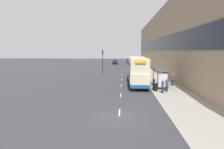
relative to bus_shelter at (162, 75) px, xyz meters
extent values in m
plane|color=#38383D|center=(-5.77, -12.54, -1.88)|extent=(220.00, 220.00, 0.00)
cube|color=#A39E93|center=(0.73, 25.96, -1.81)|extent=(5.00, 93.00, 0.14)
cube|color=#9E846B|center=(4.73, 25.96, 5.71)|extent=(3.00, 93.00, 15.17)
cube|color=black|center=(3.19, 25.96, 4.95)|extent=(0.12, 89.28, 2.73)
cube|color=silver|center=(-5.77, -11.28, -1.87)|extent=(0.12, 2.00, 0.01)
cube|color=silver|center=(-5.77, -4.61, -1.87)|extent=(0.12, 2.00, 0.01)
cube|color=silver|center=(-5.77, 2.06, -1.87)|extent=(0.12, 2.00, 0.01)
cube|color=silver|center=(-5.77, 8.73, -1.87)|extent=(0.12, 2.00, 0.01)
cube|color=silver|center=(-5.77, 15.40, -1.87)|extent=(0.12, 2.00, 0.01)
cube|color=silver|center=(-5.77, 22.07, -1.87)|extent=(0.12, 2.00, 0.01)
cube|color=#4C4C51|center=(-0.17, 0.35, 0.70)|extent=(1.60, 4.20, 0.08)
cylinder|color=#4C4C51|center=(-0.87, -1.65, -0.54)|extent=(0.10, 0.10, 2.40)
cylinder|color=#4C4C51|center=(-0.87, 2.35, -0.54)|extent=(0.10, 0.10, 2.40)
cylinder|color=#4C4C51|center=(0.53, -1.65, -0.54)|extent=(0.10, 0.10, 2.40)
cylinder|color=#4C4C51|center=(0.53, 2.35, -0.54)|extent=(0.10, 0.10, 2.40)
cube|color=#99A8B2|center=(0.50, 0.35, -0.42)|extent=(0.04, 3.68, 1.92)
cube|color=white|center=(-0.17, -1.59, -0.49)|extent=(1.19, 0.10, 1.82)
cube|color=maroon|center=(0.07, 0.35, -1.29)|extent=(0.36, 2.80, 0.08)
cube|color=beige|center=(-3.30, 2.65, -0.45)|extent=(2.55, 11.03, 1.85)
cube|color=beige|center=(-3.30, 2.65, 1.45)|extent=(2.50, 10.70, 1.95)
cube|color=#1E518C|center=(-3.30, 2.65, -1.15)|extent=(2.58, 11.08, 0.45)
cube|color=#2D3847|center=(-3.30, 2.65, -0.08)|extent=(2.58, 10.37, 0.81)
cube|color=#2D3847|center=(-3.30, 2.65, 1.35)|extent=(2.55, 10.37, 0.94)
cube|color=yellow|center=(-3.30, -2.85, 2.07)|extent=(1.40, 0.08, 0.36)
cylinder|color=black|center=(-4.57, 6.40, -1.38)|extent=(0.30, 1.00, 1.00)
cylinder|color=black|center=(-2.02, 6.40, -1.38)|extent=(0.30, 1.00, 1.00)
cylinder|color=black|center=(-4.57, -0.77, -1.38)|extent=(0.30, 1.00, 1.00)
cylinder|color=black|center=(-2.02, -0.77, -1.38)|extent=(0.30, 1.00, 1.00)
cube|color=navy|center=(-3.29, 57.40, -1.17)|extent=(1.84, 3.92, 0.81)
cube|color=#2D3847|center=(-3.29, 57.21, -0.44)|extent=(1.62, 1.88, 0.66)
cylinder|color=black|center=(-4.21, 58.62, -1.58)|extent=(0.20, 0.60, 0.60)
cylinder|color=black|center=(-2.38, 58.62, -1.58)|extent=(0.20, 0.60, 0.60)
cylinder|color=black|center=(-4.21, 56.19, -1.58)|extent=(0.20, 0.60, 0.60)
cylinder|color=black|center=(-2.38, 56.19, -1.58)|extent=(0.20, 0.60, 0.60)
cube|color=#4C5156|center=(-3.00, 12.68, -1.16)|extent=(1.83, 4.32, 0.82)
cube|color=#2D3847|center=(-3.00, 12.47, -0.42)|extent=(1.61, 2.07, 0.67)
cylinder|color=black|center=(-3.92, 14.02, -1.58)|extent=(0.20, 0.60, 0.60)
cylinder|color=black|center=(-2.09, 14.02, -1.58)|extent=(0.20, 0.60, 0.60)
cylinder|color=black|center=(-3.92, 11.35, -1.58)|extent=(0.20, 0.60, 0.60)
cylinder|color=black|center=(-2.09, 11.35, -1.58)|extent=(0.20, 0.60, 0.60)
cube|color=black|center=(-8.73, 48.85, -1.15)|extent=(1.78, 4.54, 0.84)
cube|color=#2D3847|center=(-8.73, 49.07, -0.39)|extent=(1.56, 2.18, 0.69)
cylinder|color=black|center=(-7.84, 47.44, -1.58)|extent=(0.20, 0.60, 0.60)
cylinder|color=black|center=(-9.61, 47.44, -1.58)|extent=(0.20, 0.60, 0.60)
cylinder|color=black|center=(-7.84, 50.25, -1.58)|extent=(0.20, 0.60, 0.60)
cylinder|color=black|center=(-9.61, 50.25, -1.58)|extent=(0.20, 0.60, 0.60)
cylinder|color=#23232D|center=(-1.37, -1.62, -1.35)|extent=(0.26, 0.26, 0.76)
cylinder|color=#26262D|center=(-1.37, -1.62, -0.65)|extent=(0.32, 0.32, 0.64)
sphere|color=tan|center=(-1.37, -1.62, -0.23)|extent=(0.21, 0.21, 0.21)
cylinder|color=#23232D|center=(1.90, 1.64, -1.30)|extent=(0.30, 0.30, 0.86)
cylinder|color=#4C4C51|center=(1.90, 1.64, -0.51)|extent=(0.36, 0.36, 0.72)
sphere|color=tan|center=(1.90, 1.64, -0.03)|extent=(0.23, 0.23, 0.23)
cylinder|color=#23232D|center=(-0.61, -3.75, -1.34)|extent=(0.27, 0.27, 0.80)
cylinder|color=navy|center=(-0.61, -3.75, -0.61)|extent=(0.33, 0.33, 0.66)
sphere|color=tan|center=(-0.61, -3.75, -0.17)|extent=(0.22, 0.22, 0.22)
cylinder|color=#23232D|center=(0.06, -2.86, -1.33)|extent=(0.28, 0.28, 0.82)
cylinder|color=#4C4C51|center=(0.06, -2.86, -0.58)|extent=(0.34, 0.34, 0.68)
sphere|color=tan|center=(0.06, -2.86, -0.13)|extent=(0.22, 0.22, 0.22)
cylinder|color=black|center=(-1.22, -2.47, -1.26)|extent=(0.52, 0.52, 0.95)
cylinder|color=#2D2D33|center=(-1.22, -2.47, -0.74)|extent=(0.55, 0.55, 0.10)
cylinder|color=black|center=(-10.17, 16.86, 0.86)|extent=(0.14, 0.14, 5.47)
cube|color=black|center=(-10.17, 16.81, 3.04)|extent=(0.30, 0.24, 0.90)
sphere|color=#2D2D2D|center=(-10.17, 16.69, 3.31)|extent=(0.16, 0.16, 0.16)
sphere|color=#2D2D2D|center=(-10.17, 16.69, 3.04)|extent=(0.16, 0.16, 0.16)
sphere|color=#19D84C|center=(-10.17, 16.69, 2.77)|extent=(0.16, 0.16, 0.16)
camera|label=1|loc=(-5.46, -28.27, 3.57)|focal=32.00mm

